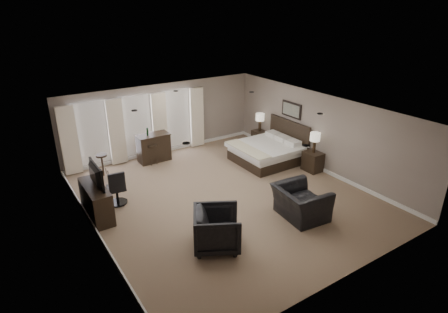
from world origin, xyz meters
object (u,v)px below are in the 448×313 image
bed (265,144)px  desk_chair (116,187)px  nightstand_near (313,161)px  bar_counter (154,148)px  tv (94,184)px  armchair_far (217,227)px  dresser (96,201)px  nightstand_far (259,138)px  lamp_near (315,143)px  bar_stool_left (103,165)px  lamp_far (260,122)px  bar_stool_right (152,154)px  armchair_near (301,197)px

bed → desk_chair: (-5.36, -0.01, -0.16)m
nightstand_near → bar_counter: 5.57m
tv → desk_chair: (0.67, 0.37, -0.44)m
armchair_far → bar_counter: (0.83, 5.55, -0.03)m
bar_counter → dresser: bearing=-136.4°
nightstand_far → bar_counter: bar_counter is taller
lamp_near → bar_counter: (-4.14, 3.72, -0.50)m
nightstand_far → tv: (-6.92, -1.83, 0.67)m
lamp_near → bar_stool_left: size_ratio=0.91×
lamp_far → bar_stool_right: bearing=172.2°
bar_counter → bar_stool_right: (-0.16, -0.23, -0.14)m
nightstand_far → bar_counter: size_ratio=0.51×
bar_stool_left → bar_counter: bearing=7.3°
dresser → bar_stool_left: size_ratio=2.03×
nightstand_near → lamp_far: bearing=90.0°
bed → nightstand_far: (0.89, 1.45, -0.38)m
nightstand_near → bed: bearing=121.5°
lamp_far → bar_stool_right: (-4.30, 0.59, -0.58)m
armchair_near → desk_chair: armchair_near is taller
armchair_far → desk_chair: size_ratio=1.03×
armchair_near → desk_chair: bearing=54.8°
lamp_far → bar_stool_right: lamp_far is taller
bar_counter → bar_stool_left: size_ratio=1.53×
bar_counter → bar_stool_left: bearing=-172.7°
nightstand_far → armchair_near: 5.40m
tv → bar_stool_left: size_ratio=1.42×
tv → bar_counter: bearing=-46.4°
bed → lamp_near: (0.89, -1.45, 0.32)m
tv → bar_stool_right: size_ratio=1.48×
bed → bar_counter: size_ratio=1.85×
tv → desk_chair: 0.88m
bar_stool_left → armchair_near: bearing=-56.1°
nightstand_far → armchair_near: bearing=-116.7°
desk_chair → armchair_near: bearing=145.4°
nightstand_far → lamp_near: 2.99m
bed → lamp_near: bearing=-58.5°
bar_stool_left → bar_stool_right: 1.75m
lamp_far → armchair_far: lamp_far is taller
lamp_far → armchair_near: 5.40m
bar_counter → armchair_far: bearing=-98.5°
nightstand_near → lamp_near: 0.67m
dresser → bar_stool_left: bearing=70.0°
desk_chair → lamp_far: bearing=-160.2°
lamp_near → dresser: 7.02m
lamp_far → tv: bearing=-165.2°
bar_counter → bar_stool_left: bar_counter is taller
tv → armchair_near: armchair_near is taller
nightstand_near → tv: 7.03m
armchair_far → dresser: bearing=63.1°
tv → bed: bearing=-86.4°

